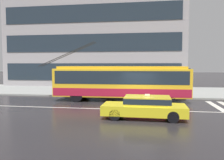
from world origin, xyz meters
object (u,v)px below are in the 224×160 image
taxi_oncoming_near (145,106)px  pedestrian_approaching_curb (107,78)px  trolleybus (121,82)px  bus_shelter (118,75)px  pedestrian_at_shelter (88,77)px  pedestrian_walking_past (84,78)px

taxi_oncoming_near → pedestrian_approaching_curb: bearing=113.9°
taxi_oncoming_near → trolleybus: bearing=108.4°
trolleybus → bus_shelter: trolleybus is taller
pedestrian_approaching_curb → pedestrian_at_shelter: bearing=135.1°
pedestrian_approaching_curb → pedestrian_walking_past: 2.76m
bus_shelter → pedestrian_walking_past: (-3.47, -0.01, -0.30)m
trolleybus → taxi_oncoming_near: size_ratio=2.72×
pedestrian_walking_past → taxi_oncoming_near: bearing=-55.9°
taxi_oncoming_near → pedestrian_walking_past: pedestrian_walking_past is taller
bus_shelter → pedestrian_walking_past: size_ratio=2.08×
trolleybus → pedestrian_approaching_curb: size_ratio=6.49×
trolleybus → pedestrian_approaching_curb: trolleybus is taller
trolleybus → pedestrian_at_shelter: (-4.06, 4.51, 0.08)m
bus_shelter → pedestrian_walking_past: bus_shelter is taller
trolleybus → pedestrian_at_shelter: 6.06m
taxi_oncoming_near → pedestrian_walking_past: (-6.21, 9.19, 1.01)m
pedestrian_at_shelter → pedestrian_walking_past: 1.49m
pedestrian_at_shelter → pedestrian_approaching_curb: size_ratio=1.01×
taxi_oncoming_near → pedestrian_walking_past: bearing=124.1°
pedestrian_at_shelter → pedestrian_approaching_curb: pedestrian_at_shelter is taller
trolleybus → taxi_oncoming_near: (2.05, -6.17, -0.90)m
pedestrian_at_shelter → pedestrian_approaching_curb: bearing=-44.9°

